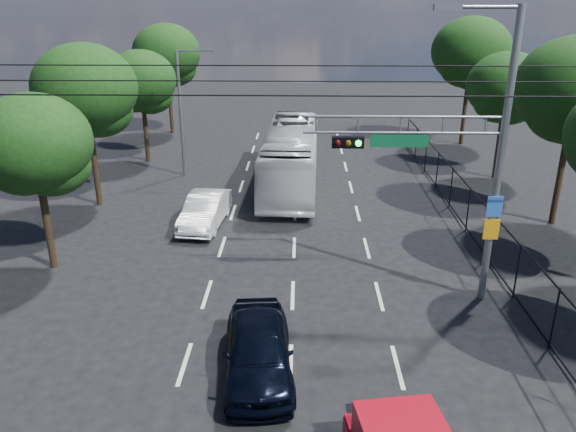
{
  "coord_description": "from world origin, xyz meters",
  "views": [
    {
      "loc": [
        0.23,
        -9.17,
        9.65
      ],
      "look_at": [
        -0.17,
        8.4,
        2.8
      ],
      "focal_mm": 35.0,
      "sensor_mm": 36.0,
      "label": 1
    }
  ],
  "objects_px": {
    "signal_mast": "(463,149)",
    "white_van": "(205,210)",
    "white_bus": "(291,157)",
    "navy_hatchback": "(258,349)"
  },
  "relations": [
    {
      "from": "signal_mast",
      "to": "navy_hatchback",
      "type": "distance_m",
      "value": 8.76
    },
    {
      "from": "signal_mast",
      "to": "white_bus",
      "type": "xyz_separation_m",
      "value": [
        -5.56,
        12.31,
        -3.62
      ]
    },
    {
      "from": "signal_mast",
      "to": "white_van",
      "type": "relative_size",
      "value": 2.17
    },
    {
      "from": "signal_mast",
      "to": "white_van",
      "type": "height_order",
      "value": "signal_mast"
    },
    {
      "from": "navy_hatchback",
      "to": "signal_mast",
      "type": "bearing_deg",
      "value": 29.93
    },
    {
      "from": "white_bus",
      "to": "white_van",
      "type": "height_order",
      "value": "white_bus"
    },
    {
      "from": "white_bus",
      "to": "white_van",
      "type": "xyz_separation_m",
      "value": [
        -3.77,
        -5.94,
        -0.9
      ]
    },
    {
      "from": "signal_mast",
      "to": "navy_hatchback",
      "type": "relative_size",
      "value": 2.09
    },
    {
      "from": "navy_hatchback",
      "to": "white_van",
      "type": "bearing_deg",
      "value": 101.25
    },
    {
      "from": "navy_hatchback",
      "to": "white_van",
      "type": "height_order",
      "value": "navy_hatchback"
    }
  ]
}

